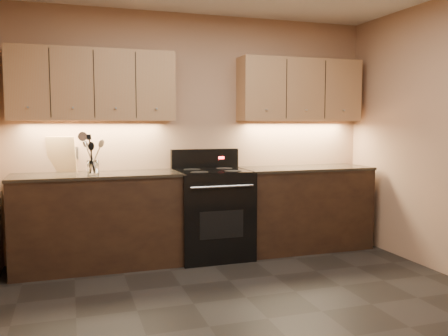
% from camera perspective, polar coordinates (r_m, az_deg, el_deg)
% --- Properties ---
extents(floor, '(4.00, 4.00, 0.00)m').
position_cam_1_polar(floor, '(3.65, 5.28, -17.59)').
color(floor, black).
rests_on(floor, ground).
extents(wall_back, '(4.00, 0.04, 2.60)m').
position_cam_1_polar(wall_back, '(5.25, -3.29, 4.05)').
color(wall_back, tan).
rests_on(wall_back, ground).
extents(counter_left, '(1.62, 0.62, 0.93)m').
position_cam_1_polar(counter_left, '(4.88, -14.97, -6.10)').
color(counter_left, black).
rests_on(counter_left, ground).
extents(counter_right, '(1.46, 0.62, 0.93)m').
position_cam_1_polar(counter_right, '(5.49, 9.62, -4.72)').
color(counter_right, black).
rests_on(counter_right, ground).
extents(stove, '(0.76, 0.68, 1.14)m').
position_cam_1_polar(stove, '(5.06, -1.43, -5.36)').
color(stove, black).
rests_on(stove, ground).
extents(upper_cab_left, '(1.60, 0.30, 0.70)m').
position_cam_1_polar(upper_cab_left, '(4.95, -15.45, 9.58)').
color(upper_cab_left, '#A27C51').
rests_on(upper_cab_left, wall_back).
extents(upper_cab_right, '(1.44, 0.30, 0.70)m').
position_cam_1_polar(upper_cab_right, '(5.55, 9.12, 9.23)').
color(upper_cab_right, '#A27C51').
rests_on(upper_cab_right, wall_back).
extents(outlet_plate, '(0.08, 0.01, 0.12)m').
position_cam_1_polar(outlet_plate, '(5.08, -17.59, 1.73)').
color(outlet_plate, '#B2B5BA').
rests_on(outlet_plate, wall_back).
extents(utensil_crock, '(0.12, 0.12, 0.14)m').
position_cam_1_polar(utensil_crock, '(4.74, -15.48, -0.01)').
color(utensil_crock, white).
rests_on(utensil_crock, counter_left).
extents(cutting_board, '(0.30, 0.17, 0.36)m').
position_cam_1_polar(cutting_board, '(5.05, -18.98, 1.55)').
color(cutting_board, tan).
rests_on(cutting_board, counter_left).
extents(wooden_spoon, '(0.20, 0.10, 0.33)m').
position_cam_1_polar(wooden_spoon, '(4.73, -15.97, 1.47)').
color(wooden_spoon, tan).
rests_on(wooden_spoon, utensil_crock).
extents(black_spoon, '(0.06, 0.14, 0.31)m').
position_cam_1_polar(black_spoon, '(4.76, -15.71, 1.27)').
color(black_spoon, black).
rests_on(black_spoon, utensil_crock).
extents(black_turner, '(0.15, 0.13, 0.40)m').
position_cam_1_polar(black_turner, '(4.70, -15.41, 1.74)').
color(black_turner, black).
rests_on(black_turner, utensil_crock).
extents(steel_spatula, '(0.21, 0.13, 0.35)m').
position_cam_1_polar(steel_spatula, '(4.74, -15.13, 1.46)').
color(steel_spatula, silver).
rests_on(steel_spatula, utensil_crock).
extents(steel_skimmer, '(0.21, 0.10, 0.40)m').
position_cam_1_polar(steel_skimmer, '(4.73, -15.21, 1.81)').
color(steel_skimmer, silver).
rests_on(steel_skimmer, utensil_crock).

